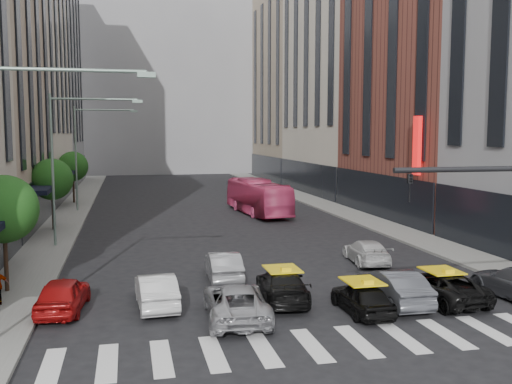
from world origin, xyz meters
TOP-DOWN VIEW (x-y plane):
  - ground at (0.00, 0.00)m, footprint 160.00×160.00m
  - sidewalk_left at (-11.50, 30.00)m, footprint 3.00×96.00m
  - sidewalk_right at (11.50, 30.00)m, footprint 3.00×96.00m
  - building_left_c at (-17.00, 46.00)m, footprint 8.00×20.00m
  - building_left_d at (-17.00, 65.00)m, footprint 8.00×18.00m
  - building_right_b at (17.00, 27.00)m, footprint 8.00×18.00m
  - building_right_c at (17.00, 46.00)m, footprint 8.00×20.00m
  - building_right_d at (17.00, 65.00)m, footprint 8.00×18.00m
  - building_far at (0.00, 85.00)m, footprint 30.00×10.00m
  - tree_near at (-11.80, 10.00)m, footprint 2.88×2.88m
  - tree_mid at (-11.80, 26.00)m, footprint 2.88×2.88m
  - tree_far at (-11.80, 42.00)m, footprint 2.88×2.88m
  - streetlamp_near at (-10.04, 4.00)m, footprint 5.38×0.25m
  - streetlamp_mid at (-10.04, 20.00)m, footprint 5.38×0.25m
  - streetlamp_far at (-10.04, 36.00)m, footprint 5.38×0.25m
  - liberty_sign at (12.60, 20.00)m, footprint 0.30×0.70m
  - car_red at (-9.20, 6.92)m, footprint 1.99×4.13m
  - car_white_front at (-5.69, 6.75)m, footprint 1.64×4.15m
  - car_silver at (-2.90, 4.57)m, footprint 2.53×4.91m
  - taxi_left at (-0.63, 6.42)m, footprint 2.42×4.74m
  - taxi_center at (1.90, 4.21)m, footprint 1.48×3.61m
  - car_grey_mid at (3.62, 5.06)m, footprint 1.55×4.32m
  - taxi_right at (5.67, 4.95)m, footprint 2.43×4.66m
  - car_row2_left at (-2.42, 10.24)m, footprint 1.60×4.16m
  - car_row2_right at (5.54, 12.07)m, footprint 2.20×4.40m
  - bus at (4.05, 31.17)m, footprint 3.57×10.71m

SIDE VIEW (x-z plane):
  - ground at x=0.00m, z-range 0.00..0.00m
  - sidewalk_left at x=-11.50m, z-range 0.00..0.15m
  - sidewalk_right at x=11.50m, z-range 0.00..0.15m
  - taxi_center at x=1.90m, z-range 0.00..1.22m
  - car_row2_right at x=5.54m, z-range 0.00..1.23m
  - taxi_right at x=5.67m, z-range 0.00..1.25m
  - taxi_left at x=-0.63m, z-range 0.00..1.32m
  - car_silver at x=-2.90m, z-range 0.00..1.32m
  - car_white_front at x=-5.69m, z-range 0.00..1.34m
  - car_row2_left at x=-2.42m, z-range 0.00..1.35m
  - car_red at x=-9.20m, z-range 0.00..1.36m
  - car_grey_mid at x=3.62m, z-range 0.00..1.42m
  - bus at x=4.05m, z-range 0.00..2.93m
  - tree_near at x=-11.80m, z-range 1.18..6.13m
  - tree_mid at x=-11.80m, z-range 1.18..6.13m
  - tree_far at x=-11.80m, z-range 1.18..6.13m
  - streetlamp_near at x=-10.04m, z-range 1.40..10.40m
  - streetlamp_mid at x=-10.04m, z-range 1.40..10.40m
  - streetlamp_far at x=-10.04m, z-range 1.40..10.40m
  - liberty_sign at x=12.60m, z-range 4.00..8.00m
  - building_right_b at x=17.00m, z-range 0.00..26.00m
  - building_right_d at x=17.00m, z-range 0.00..28.00m
  - building_left_d at x=-17.00m, z-range 0.00..30.00m
  - building_left_c at x=-17.00m, z-range 0.00..36.00m
  - building_far at x=0.00m, z-range 0.00..36.00m
  - building_right_c at x=17.00m, z-range 0.00..40.00m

